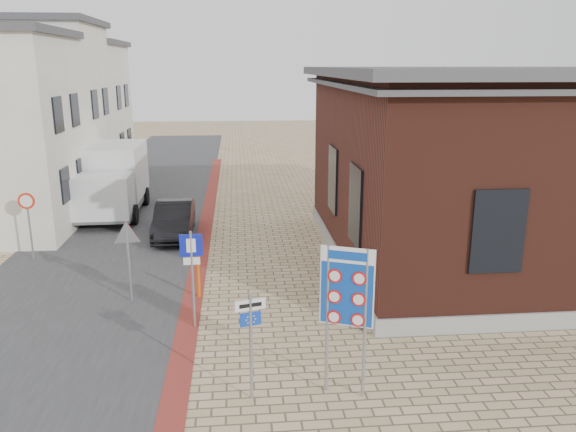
{
  "coord_description": "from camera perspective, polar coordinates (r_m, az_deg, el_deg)",
  "views": [
    {
      "loc": [
        -0.56,
        -12.09,
        6.88
      ],
      "look_at": [
        1.04,
        5.18,
        2.2
      ],
      "focal_mm": 35.0,
      "sensor_mm": 36.0,
      "label": 1
    }
  ],
  "objects": [
    {
      "name": "speed_sign",
      "position": [
        22.05,
        -24.88,
        0.09
      ],
      "size": [
        0.59,
        0.07,
        2.52
      ],
      "rotation": [
        0.0,
        0.0,
        0.0
      ],
      "color": "gray",
      "rests_on": "ground"
    },
    {
      "name": "parking_sign",
      "position": [
        15.01,
        -9.74,
        -4.64
      ],
      "size": [
        0.6,
        0.07,
        2.71
      ],
      "rotation": [
        0.0,
        0.0,
        0.04
      ],
      "color": "gray",
      "rests_on": "ground"
    },
    {
      "name": "sedan",
      "position": [
        23.67,
        -11.49,
        -0.33
      ],
      "size": [
        1.54,
        4.29,
        1.41
      ],
      "primitive_type": "imported",
      "rotation": [
        0.0,
        0.0,
        0.01
      ],
      "color": "black",
      "rests_on": "ground"
    },
    {
      "name": "bike_rack",
      "position": [
        16.07,
        6.81,
        -9.33
      ],
      "size": [
        0.08,
        1.8,
        0.6
      ],
      "color": "slate",
      "rests_on": "ground"
    },
    {
      "name": "curb_strip",
      "position": [
        23.18,
        -8.61,
        -2.3
      ],
      "size": [
        0.6,
        40.0,
        0.02
      ],
      "primitive_type": "cube",
      "color": "maroon",
      "rests_on": "ground"
    },
    {
      "name": "bollard",
      "position": [
        17.34,
        -9.07,
        -6.47
      ],
      "size": [
        0.13,
        0.13,
        1.12
      ],
      "primitive_type": "cylinder",
      "rotation": [
        0.0,
        0.0,
        -0.32
      ],
      "color": "#DA5A0B",
      "rests_on": "ground"
    },
    {
      "name": "ground",
      "position": [
        13.92,
        -2.36,
        -14.53
      ],
      "size": [
        120.0,
        120.0,
        0.0
      ],
      "primitive_type": "plane",
      "color": "tan",
      "rests_on": "ground"
    },
    {
      "name": "road_strip",
      "position": [
        28.38,
        -15.14,
        0.57
      ],
      "size": [
        7.0,
        60.0,
        0.02
      ],
      "primitive_type": "cube",
      "color": "#38383A",
      "rests_on": "ground"
    },
    {
      "name": "yield_sign",
      "position": [
        17.05,
        -16.01,
        -2.55
      ],
      "size": [
        0.87,
        0.18,
        2.47
      ],
      "rotation": [
        0.0,
        0.0,
        0.14
      ],
      "color": "gray",
      "rests_on": "ground"
    },
    {
      "name": "brick_building",
      "position": [
        21.61,
        21.12,
        5.06
      ],
      "size": [
        13.0,
        13.0,
        6.8
      ],
      "color": "gray",
      "rests_on": "ground"
    },
    {
      "name": "townhouse_mid",
      "position": [
        31.93,
        -24.7,
        9.6
      ],
      "size": [
        7.4,
        6.4,
        9.1
      ],
      "color": "white",
      "rests_on": "ground"
    },
    {
      "name": "border_sign",
      "position": [
        11.7,
        6.01,
        -7.45
      ],
      "size": [
        1.07,
        0.47,
        3.33
      ],
      "rotation": [
        0.0,
        0.0,
        -0.39
      ],
      "color": "gray",
      "rests_on": "ground"
    },
    {
      "name": "townhouse_far",
      "position": [
        37.66,
        -21.69,
        9.94
      ],
      "size": [
        7.4,
        6.4,
        8.3
      ],
      "color": "white",
      "rests_on": "ground"
    },
    {
      "name": "essen_sign",
      "position": [
        11.84,
        -3.81,
        -11.46
      ],
      "size": [
        0.64,
        0.2,
        2.41
      ],
      "rotation": [
        0.0,
        0.0,
        0.25
      ],
      "color": "gray",
      "rests_on": "ground"
    },
    {
      "name": "box_truck",
      "position": [
        27.69,
        -17.31,
        3.55
      ],
      "size": [
        2.71,
        6.17,
        3.21
      ],
      "rotation": [
        0.0,
        0.0,
        0.01
      ],
      "color": "slate",
      "rests_on": "ground"
    }
  ]
}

